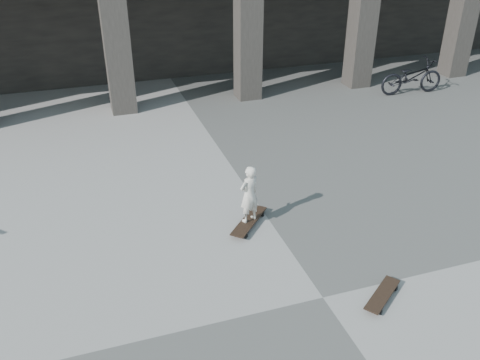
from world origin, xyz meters
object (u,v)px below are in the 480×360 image
object	(u,v)px
longboard	(249,221)
child	(249,194)
skateboard_spare	(382,295)
bicycle	(412,77)

from	to	relation	value
longboard	child	size ratio (longest dim) A/B	0.90
skateboard_spare	bicycle	xyz separation A→B (m)	(5.70, 7.60, 0.43)
longboard	bicycle	world-z (taller)	bicycle
longboard	child	world-z (taller)	child
skateboard_spare	bicycle	size ratio (longest dim) A/B	0.42
child	bicycle	distance (m)	8.63
skateboard_spare	longboard	bearing A→B (deg)	79.63
longboard	child	distance (m)	0.55
skateboard_spare	child	bearing A→B (deg)	79.63
child	bicycle	world-z (taller)	child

